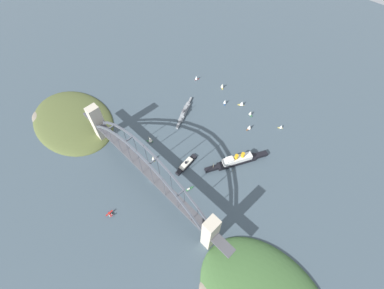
# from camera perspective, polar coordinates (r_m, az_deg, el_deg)

# --- Properties ---
(ground_plane) EXTENTS (1400.00, 1400.00, 0.00)m
(ground_plane) POSITION_cam_1_polar(r_m,az_deg,el_deg) (347.66, -9.34, -8.22)
(ground_plane) COLOR #3D4C56
(harbor_arch_bridge) EXTENTS (273.14, 15.43, 78.41)m
(harbor_arch_bridge) POSITION_cam_1_polar(r_m,az_deg,el_deg) (318.79, -10.14, -5.42)
(harbor_arch_bridge) COLOR #BCB29E
(harbor_arch_bridge) RESTS_ON ground
(headland_west_shore) EXTENTS (153.58, 109.35, 16.87)m
(headland_west_shore) POSITION_cam_1_polar(r_m,az_deg,el_deg) (445.43, -25.11, 4.74)
(headland_west_shore) COLOR #4C562D
(headland_west_shore) RESTS_ON ground
(ocean_liner) EXTENTS (47.44, 85.29, 19.50)m
(ocean_liner) POSITION_cam_1_polar(r_m,az_deg,el_deg) (358.63, 9.94, -3.47)
(ocean_liner) COLOR black
(ocean_liner) RESTS_ON ground
(naval_cruiser) EXTENTS (34.29, 63.21, 16.73)m
(naval_cruiser) POSITION_cam_1_polar(r_m,az_deg,el_deg) (412.61, -1.74, 7.19)
(naval_cruiser) COLOR gray
(naval_cruiser) RESTS_ON ground
(harbor_ferry_steamer) EXTENTS (11.52, 39.85, 8.23)m
(harbor_ferry_steamer) POSITION_cam_1_polar(r_m,az_deg,el_deg) (353.96, -1.29, -4.35)
(harbor_ferry_steamer) COLOR black
(harbor_ferry_steamer) RESTS_ON ground
(seaplane_taxiing_near_bridge) EXTENTS (8.18, 9.57, 4.74)m
(seaplane_taxiing_near_bridge) POSITION_cam_1_polar(r_m,az_deg,el_deg) (338.37, -17.71, -14.42)
(seaplane_taxiing_near_bridge) COLOR #B7B7B2
(seaplane_taxiing_near_bridge) RESTS_ON ground
(small_boat_0) EXTENTS (8.37, 6.56, 9.36)m
(small_boat_0) POSITION_cam_1_polar(r_m,az_deg,el_deg) (360.94, -8.55, -2.99)
(small_boat_0) COLOR gold
(small_boat_0) RESTS_ON ground
(small_boat_1) EXTENTS (5.91, 9.46, 9.92)m
(small_boat_1) POSITION_cam_1_polar(r_m,az_deg,el_deg) (399.23, 12.62, 3.81)
(small_boat_1) COLOR brown
(small_boat_1) RESTS_ON ground
(small_boat_2) EXTENTS (6.83, 5.90, 7.17)m
(small_boat_2) POSITION_cam_1_polar(r_m,az_deg,el_deg) (414.41, 19.15, 3.73)
(small_boat_2) COLOR gold
(small_boat_2) RESTS_ON ground
(small_boat_3) EXTENTS (9.35, 7.76, 11.39)m
(small_boat_3) POSITION_cam_1_polar(r_m,az_deg,el_deg) (379.33, -9.26, 1.14)
(small_boat_3) COLOR #2D6B3D
(small_boat_3) RESTS_ON ground
(small_boat_4) EXTENTS (9.68, 8.43, 9.39)m
(small_boat_4) POSITION_cam_1_polar(r_m,az_deg,el_deg) (431.35, 10.99, 8.93)
(small_boat_4) COLOR gold
(small_boat_4) RESTS_ON ground
(small_boat_5) EXTENTS (6.77, 7.73, 9.30)m
(small_boat_5) POSITION_cam_1_polar(r_m,az_deg,el_deg) (429.79, 7.31, 9.38)
(small_boat_5) COLOR #234C8C
(small_boat_5) RESTS_ON ground
(small_boat_6) EXTENTS (4.19, 12.87, 2.08)m
(small_boat_6) POSITION_cam_1_polar(r_m,az_deg,el_deg) (337.81, -0.67, -9.83)
(small_boat_6) COLOR #2D6B3D
(small_boat_6) RESTS_ON ground
(small_boat_7) EXTENTS (7.95, 7.10, 10.24)m
(small_boat_7) POSITION_cam_1_polar(r_m,az_deg,el_deg) (457.18, 6.72, 12.82)
(small_boat_7) COLOR gold
(small_boat_7) RESTS_ON ground
(small_boat_8) EXTENTS (7.17, 1.62, 2.37)m
(small_boat_8) POSITION_cam_1_polar(r_m,az_deg,el_deg) (404.12, -14.96, 3.06)
(small_boat_8) COLOR #2D6B3D
(small_boat_8) RESTS_ON ground
(small_boat_9) EXTENTS (5.64, 7.88, 9.16)m
(small_boat_9) POSITION_cam_1_polar(r_m,az_deg,el_deg) (470.76, 0.99, 14.56)
(small_boat_9) COLOR #B2231E
(small_boat_9) RESTS_ON ground
(small_boat_10) EXTENTS (8.42, 5.85, 9.15)m
(small_boat_10) POSITION_cam_1_polar(r_m,az_deg,el_deg) (419.14, 12.82, 6.78)
(small_boat_10) COLOR #2D6B3D
(small_boat_10) RESTS_ON ground
(channel_marker_buoy) EXTENTS (2.20, 2.20, 2.75)m
(channel_marker_buoy) POSITION_cam_1_polar(r_m,az_deg,el_deg) (377.01, -10.22, -0.63)
(channel_marker_buoy) COLOR red
(channel_marker_buoy) RESTS_ON ground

